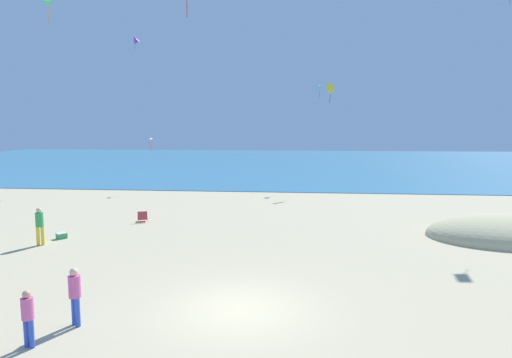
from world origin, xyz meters
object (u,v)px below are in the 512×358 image
Objects in this scene: person_1 at (40,224)px; kite_white at (150,139)px; cooler_box at (62,236)px; kite_yellow at (330,88)px; person_3 at (28,315)px; kite_teal at (319,86)px; kite_green at (48,1)px; beach_chair_near_camera at (143,217)px; person_0 at (75,292)px; kite_purple at (135,39)px.

kite_white is (-0.58, 16.91, 3.31)m from person_1.
cooler_box is 0.31× the size of kite_yellow.
kite_teal reaches higher than person_3.
kite_white is at bearing 77.18° from kite_green.
person_1 is at bearing -104.49° from cooler_box.
person_1 is 13.65m from kite_green.
beach_chair_near_camera is 5.96m from person_1.
kite_yellow is (11.33, 14.69, 8.26)m from beach_chair_near_camera.
kite_green is (-3.22, 5.48, 12.39)m from cooler_box.
cooler_box is 26.34m from kite_teal.
kite_teal reaches higher than kite_yellow.
kite_teal is at bearing 21.07° from kite_white.
beach_chair_near_camera is 21.91m from kite_teal.
kite_yellow reaches higher than cooler_box.
person_0 is 0.93× the size of person_1.
person_0 is at bearing -104.55° from kite_teal.
kite_teal is at bearing -50.80° from beach_chair_near_camera.
person_1 is 26.27m from kite_purple.
beach_chair_near_camera is 0.46× the size of person_0.
kite_white is (-5.69, 25.74, 3.47)m from person_3.
person_1 is 10.20m from person_3.
person_1 is 1.19× the size of person_3.
person_3 reaches higher than beach_chair_near_camera.
beach_chair_near_camera is 0.49× the size of kite_purple.
cooler_box is at bearing 39.56° from person_3.
cooler_box is at bearing -59.53° from kite_green.
kite_white is (-0.90, 15.70, 4.17)m from cooler_box.
cooler_box is at bearing 140.00° from person_1.
kite_purple is 1.28× the size of kite_teal.
kite_purple is (-4.09, 21.61, 13.31)m from cooler_box.
kite_white is at bearing -61.64° from kite_purple.
kite_green is at bearing -136.27° from kite_teal.
kite_purple reaches higher than person_1.
kite_white is at bearing 156.46° from person_1.
cooler_box is 0.50× the size of kite_white.
kite_yellow is at bearing 17.34° from person_0.
kite_green is (-5.82, 1.54, 12.26)m from beach_chair_near_camera.
person_3 is at bearing 169.61° from beach_chair_near_camera.
person_1 is 1.14× the size of kite_purple.
cooler_box is at bearing -79.30° from kite_purple.
kite_green is 1.23× the size of kite_teal.
person_1 is at bearing 44.09° from person_3.
person_3 is 1.22× the size of kite_teal.
person_0 is at bearing 172.84° from beach_chair_near_camera.
kite_green is at bearing 177.98° from person_1.
person_3 is at bearing -169.04° from person_0.
kite_yellow reaches higher than person_0.
kite_teal is at bearing -0.89° from person_3.
person_0 is 1.07× the size of kite_purple.
cooler_box is at bearing -121.84° from kite_teal.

